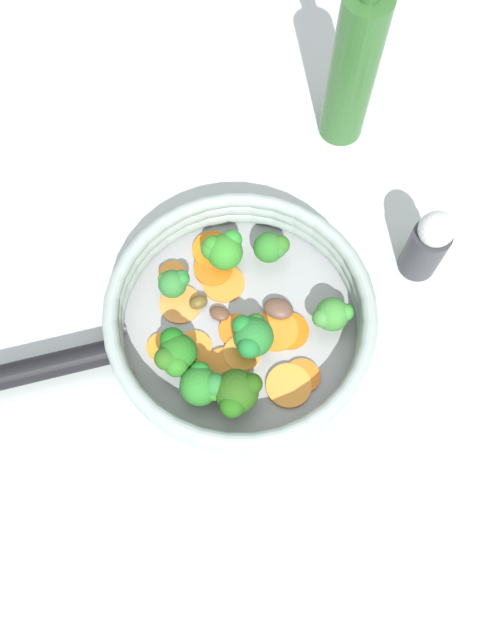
% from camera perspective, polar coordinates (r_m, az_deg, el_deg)
% --- Properties ---
extents(ground_plane, '(4.00, 4.00, 0.00)m').
position_cam_1_polar(ground_plane, '(0.67, 0.00, -0.84)').
color(ground_plane, '#B5BEBD').
extents(skillet, '(0.26, 0.26, 0.01)m').
position_cam_1_polar(skillet, '(0.66, 0.00, -0.66)').
color(skillet, '#939699').
rests_on(skillet, ground_plane).
extents(skillet_rim_wall, '(0.28, 0.28, 0.05)m').
position_cam_1_polar(skillet_rim_wall, '(0.64, 0.00, 0.28)').
color(skillet_rim_wall, '#8C9D97').
rests_on(skillet_rim_wall, skillet).
extents(skillet_handle, '(0.14, 0.13, 0.03)m').
position_cam_1_polar(skillet_handle, '(0.66, -18.44, -4.36)').
color(skillet_handle, black).
rests_on(skillet_handle, skillet).
extents(skillet_rivet_left, '(0.01, 0.01, 0.01)m').
position_cam_1_polar(skillet_rivet_left, '(0.66, -10.76, -0.87)').
color(skillet_rivet_left, '#989496').
rests_on(skillet_rivet_left, skillet).
extents(skillet_rivet_right, '(0.01, 0.01, 0.01)m').
position_cam_1_polar(skillet_rivet_right, '(0.65, -10.00, -4.76)').
color(skillet_rivet_right, '#939797').
rests_on(skillet_rivet_right, skillet).
extents(carrot_slice_0, '(0.06, 0.06, 0.01)m').
position_cam_1_polar(carrot_slice_0, '(0.69, -2.50, 6.41)').
color(carrot_slice_0, orange).
rests_on(carrot_slice_0, skillet).
extents(carrot_slice_1, '(0.07, 0.07, 0.00)m').
position_cam_1_polar(carrot_slice_1, '(0.64, -1.41, -4.59)').
color(carrot_slice_1, orange).
rests_on(carrot_slice_1, skillet).
extents(carrot_slice_2, '(0.07, 0.07, 0.01)m').
position_cam_1_polar(carrot_slice_2, '(0.64, 4.46, -6.01)').
color(carrot_slice_2, orange).
rests_on(carrot_slice_2, skillet).
extents(carrot_slice_3, '(0.07, 0.07, 0.00)m').
position_cam_1_polar(carrot_slice_3, '(0.66, 3.27, -0.93)').
color(carrot_slice_3, orange).
rests_on(carrot_slice_3, skillet).
extents(carrot_slice_4, '(0.04, 0.04, 0.01)m').
position_cam_1_polar(carrot_slice_4, '(0.68, -6.20, 4.17)').
color(carrot_slice_4, orange).
rests_on(carrot_slice_4, skillet).
extents(carrot_slice_5, '(0.04, 0.04, 0.00)m').
position_cam_1_polar(carrot_slice_5, '(0.65, -7.17, -2.46)').
color(carrot_slice_5, orange).
rests_on(carrot_slice_5, skillet).
extents(carrot_slice_6, '(0.06, 0.06, 0.01)m').
position_cam_1_polar(carrot_slice_6, '(0.68, -2.47, 4.72)').
color(carrot_slice_6, orange).
rests_on(carrot_slice_6, skillet).
extents(carrot_slice_7, '(0.06, 0.06, 0.00)m').
position_cam_1_polar(carrot_slice_7, '(0.67, -5.47, 1.45)').
color(carrot_slice_7, '#EB8E40').
rests_on(carrot_slice_7, skillet).
extents(carrot_slice_8, '(0.05, 0.05, 0.00)m').
position_cam_1_polar(carrot_slice_8, '(0.65, -0.22, -1.01)').
color(carrot_slice_8, orange).
rests_on(carrot_slice_8, skillet).
extents(carrot_slice_9, '(0.05, 0.05, 0.01)m').
position_cam_1_polar(carrot_slice_9, '(0.64, 0.17, -3.08)').
color(carrot_slice_9, orange).
rests_on(carrot_slice_9, skillet).
extents(carrot_slice_10, '(0.05, 0.05, 0.00)m').
position_cam_1_polar(carrot_slice_10, '(0.65, -4.21, -2.54)').
color(carrot_slice_10, orange).
rests_on(carrot_slice_10, skillet).
extents(carrot_slice_11, '(0.04, 0.04, 0.00)m').
position_cam_1_polar(carrot_slice_11, '(0.66, 4.55, -1.00)').
color(carrot_slice_11, orange).
rests_on(carrot_slice_11, skillet).
extents(carrot_slice_12, '(0.06, 0.06, 0.00)m').
position_cam_1_polar(carrot_slice_12, '(0.68, -1.52, 3.40)').
color(carrot_slice_12, orange).
rests_on(carrot_slice_12, skillet).
extents(carrot_slice_13, '(0.04, 0.04, 0.00)m').
position_cam_1_polar(carrot_slice_13, '(0.64, 5.69, -5.14)').
color(carrot_slice_13, orange).
rests_on(carrot_slice_13, skillet).
extents(broccoli_floret_0, '(0.03, 0.03, 0.04)m').
position_cam_1_polar(broccoli_floret_0, '(0.66, -6.04, 3.42)').
color(broccoli_floret_0, '#7EA25D').
rests_on(broccoli_floret_0, skillet).
extents(broccoli_floret_1, '(0.04, 0.05, 0.05)m').
position_cam_1_polar(broccoli_floret_1, '(0.62, -5.91, -3.06)').
color(broccoli_floret_1, '#8BB669').
rests_on(broccoli_floret_1, skillet).
extents(broccoli_floret_2, '(0.05, 0.05, 0.05)m').
position_cam_1_polar(broccoli_floret_2, '(0.63, 1.11, -1.47)').
color(broccoli_floret_2, '#6B9860').
rests_on(broccoli_floret_2, skillet).
extents(broccoli_floret_3, '(0.04, 0.03, 0.04)m').
position_cam_1_polar(broccoli_floret_3, '(0.67, 2.92, 6.63)').
color(broccoli_floret_3, '#71A85A').
rests_on(broccoli_floret_3, skillet).
extents(broccoli_floret_4, '(0.05, 0.04, 0.04)m').
position_cam_1_polar(broccoli_floret_4, '(0.67, -1.61, 6.42)').
color(broccoli_floret_4, '#81B264').
rests_on(broccoli_floret_4, skillet).
extents(broccoli_floret_5, '(0.04, 0.04, 0.04)m').
position_cam_1_polar(broccoli_floret_5, '(0.64, 8.41, 0.47)').
color(broccoli_floret_5, '#6C9651').
rests_on(broccoli_floret_5, skillet).
extents(broccoli_floret_6, '(0.04, 0.04, 0.05)m').
position_cam_1_polar(broccoli_floret_6, '(0.61, -3.32, -5.99)').
color(broccoli_floret_6, '#86B362').
rests_on(broccoli_floret_6, skillet).
extents(broccoli_floret_7, '(0.04, 0.05, 0.05)m').
position_cam_1_polar(broccoli_floret_7, '(0.60, -0.26, -6.65)').
color(broccoli_floret_7, '#618C44').
rests_on(broccoli_floret_7, skillet).
extents(mushroom_piece_0, '(0.04, 0.03, 0.01)m').
position_cam_1_polar(mushroom_piece_0, '(0.66, 3.53, 1.04)').
color(mushroom_piece_0, brown).
rests_on(mushroom_piece_0, skillet).
extents(mushroom_piece_1, '(0.02, 0.02, 0.01)m').
position_cam_1_polar(mushroom_piece_1, '(0.66, -3.92, 1.45)').
color(mushroom_piece_1, brown).
rests_on(mushroom_piece_1, skillet).
extents(mushroom_piece_2, '(0.02, 0.02, 0.01)m').
position_cam_1_polar(mushroom_piece_2, '(0.66, -2.10, 0.25)').
color(mushroom_piece_2, brown).
rests_on(mushroom_piece_2, skillet).
extents(salt_shaker, '(0.04, 0.04, 0.10)m').
position_cam_1_polar(salt_shaker, '(0.69, 16.80, 6.64)').
color(salt_shaker, '#333338').
rests_on(salt_shaker, ground_plane).
extents(oil_bottle, '(0.05, 0.05, 0.24)m').
position_cam_1_polar(oil_bottle, '(0.74, 10.32, 21.72)').
color(oil_bottle, '#2D5B28').
rests_on(oil_bottle, ground_plane).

